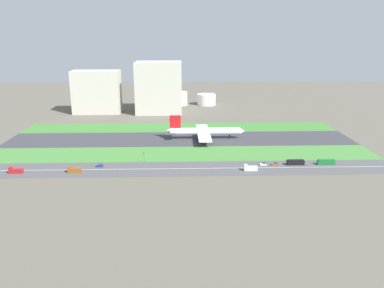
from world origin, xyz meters
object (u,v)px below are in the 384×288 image
airliner (204,131)px  fuel_tank_centre (206,99)px  truck_0 (250,168)px  truck_1 (16,171)px  car_2 (100,166)px  car_1 (275,164)px  hangar_building (159,87)px  car_0 (263,164)px  traffic_light (144,157)px  bus_1 (326,162)px  bus_0 (295,162)px  truck_2 (74,170)px  fuel_tank_west (180,98)px  terminal_building (97,92)px

airliner → fuel_tank_centre: 159.54m
truck_0 → truck_1: 145.89m
car_2 → fuel_tank_centre: size_ratio=0.20×
truck_1 → fuel_tank_centre: size_ratio=0.38×
car_1 → fuel_tank_centre: (-29.51, 227.00, 5.67)m
hangar_building → fuel_tank_centre: 74.10m
airliner → car_1: airliner is taller
car_0 → car_1: (7.58, 0.00, 0.00)m
car_1 → traffic_light: (-86.31, 7.99, 3.37)m
bus_1 → car_0: size_ratio=2.64×
car_0 → hangar_building: bearing=112.9°
traffic_light → truck_0: bearing=-14.8°
truck_0 → bus_0: 33.22m
truck_0 → fuel_tank_centre: (-11.39, 237.00, 4.92)m
truck_2 → hangar_building: 198.54m
bus_0 → car_0: bus_0 is taller
bus_1 → traffic_light: traffic_light is taller
traffic_light → fuel_tank_west: fuel_tank_west is taller
bus_1 → fuel_tank_west: fuel_tank_west is taller
car_2 → car_1: 114.14m
airliner → truck_2: bearing=-137.6°
truck_0 → car_1: truck_0 is taller
airliner → terminal_building: size_ratio=1.29×
terminal_building → car_2: bearing=-78.3°
truck_2 → bus_1: size_ratio=0.72×
truck_2 → hangar_building: (43.48, 192.00, 25.76)m
truck_1 → fuel_tank_west: size_ratio=0.45×
truck_0 → fuel_tank_west: 241.16m
airliner → truck_1: 144.36m
bus_1 → terminal_building: 260.91m
terminal_building → truck_1: bearing=-93.6°
car_2 → car_1: size_ratio=1.00×
airliner → car_2: (-71.51, -68.00, -5.31)m
car_1 → hangar_building: bearing=114.9°
truck_2 → bus_0: bearing=-176.0°
traffic_light → fuel_tank_centre: fuel_tank_centre is taller
traffic_light → fuel_tank_centre: size_ratio=0.32×
car_0 → car_1: same height
truck_1 → car_0: (156.44, 10.00, -0.75)m
car_1 → terminal_building: terminal_building is taller
fuel_tank_west → terminal_building: bearing=-153.3°
airliner → traffic_light: (-43.68, -60.01, -1.94)m
traffic_light → terminal_building: terminal_building is taller
truck_1 → car_1: 164.33m
airliner → hangar_building: bearing=110.2°
airliner → truck_1: (-121.39, -78.00, -4.56)m
truck_1 → car_0: size_ratio=1.91×
traffic_light → car_0: bearing=-5.8°
traffic_light → car_2: bearing=-164.0°
truck_1 → car_2: size_ratio=1.91×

